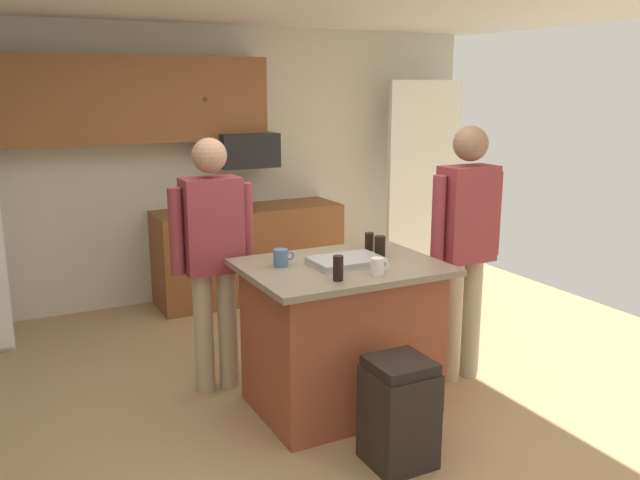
# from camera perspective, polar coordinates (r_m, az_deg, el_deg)

# --- Properties ---
(floor) EXTENTS (7.04, 7.04, 0.00)m
(floor) POSITION_cam_1_polar(r_m,az_deg,el_deg) (4.37, -1.43, -14.90)
(floor) COLOR tan
(floor) RESTS_ON ground
(back_wall) EXTENTS (6.40, 0.10, 2.60)m
(back_wall) POSITION_cam_1_polar(r_m,az_deg,el_deg) (6.54, -12.23, 6.20)
(back_wall) COLOR beige
(back_wall) RESTS_ON ground
(french_door_window_panel) EXTENTS (0.90, 0.06, 2.00)m
(french_door_window_panel) POSITION_cam_1_polar(r_m,az_deg,el_deg) (7.33, 8.83, 5.48)
(french_door_window_panel) COLOR white
(french_door_window_panel) RESTS_ON ground
(cabinet_run_upper) EXTENTS (2.40, 0.38, 0.75)m
(cabinet_run_upper) POSITION_cam_1_polar(r_m,az_deg,el_deg) (6.22, -15.65, 11.45)
(cabinet_run_upper) COLOR brown
(cabinet_run_lower) EXTENTS (1.80, 0.63, 0.90)m
(cabinet_run_lower) POSITION_cam_1_polar(r_m,az_deg,el_deg) (6.58, -6.09, -1.08)
(cabinet_run_lower) COLOR brown
(cabinet_run_lower) RESTS_ON ground
(microwave_over_range) EXTENTS (0.56, 0.40, 0.32)m
(microwave_over_range) POSITION_cam_1_polar(r_m,az_deg,el_deg) (6.43, -6.37, 7.64)
(microwave_over_range) COLOR black
(kitchen_island) EXTENTS (1.22, 0.93, 0.96)m
(kitchen_island) POSITION_cam_1_polar(r_m,az_deg,el_deg) (4.34, 1.82, -8.10)
(kitchen_island) COLOR #9E4C33
(kitchen_island) RESTS_ON ground
(person_guest_by_door) EXTENTS (0.57, 0.24, 1.79)m
(person_guest_by_door) POSITION_cam_1_polar(r_m,az_deg,el_deg) (4.68, 12.33, 0.34)
(person_guest_by_door) COLOR tan
(person_guest_by_door) RESTS_ON ground
(person_elder_center) EXTENTS (0.57, 0.23, 1.72)m
(person_elder_center) POSITION_cam_1_polar(r_m,az_deg,el_deg) (4.48, -9.12, -0.68)
(person_elder_center) COLOR tan
(person_elder_center) RESTS_ON ground
(glass_stout_tall) EXTENTS (0.06, 0.06, 0.15)m
(glass_stout_tall) POSITION_cam_1_polar(r_m,az_deg,el_deg) (3.82, 1.56, -2.41)
(glass_stout_tall) COLOR black
(glass_stout_tall) RESTS_ON kitchen_island
(mug_blue_stoneware) EXTENTS (0.12, 0.08, 0.10)m
(mug_blue_stoneware) POSITION_cam_1_polar(r_m,az_deg,el_deg) (3.95, 4.94, -2.26)
(mug_blue_stoneware) COLOR white
(mug_blue_stoneware) RESTS_ON kitchen_island
(glass_pilsner) EXTENTS (0.06, 0.06, 0.12)m
(glass_pilsner) POSITION_cam_1_polar(r_m,az_deg,el_deg) (4.52, 4.22, -0.14)
(glass_pilsner) COLOR black
(glass_pilsner) RESTS_ON kitchen_island
(mug_ceramic_white) EXTENTS (0.13, 0.09, 0.11)m
(mug_ceramic_white) POSITION_cam_1_polar(r_m,az_deg,el_deg) (4.13, -3.35, -1.52)
(mug_ceramic_white) COLOR #4C6B99
(mug_ceramic_white) RESTS_ON kitchen_island
(tumbler_amber) EXTENTS (0.07, 0.07, 0.14)m
(tumbler_amber) POSITION_cam_1_polar(r_m,az_deg,el_deg) (4.37, 5.12, -0.55)
(tumbler_amber) COLOR black
(tumbler_amber) RESTS_ON kitchen_island
(serving_tray) EXTENTS (0.44, 0.30, 0.04)m
(serving_tray) POSITION_cam_1_polar(r_m,az_deg,el_deg) (4.18, 2.29, -1.80)
(serving_tray) COLOR #B7B7BC
(serving_tray) RESTS_ON kitchen_island
(trash_bin) EXTENTS (0.34, 0.34, 0.61)m
(trash_bin) POSITION_cam_1_polar(r_m,az_deg,el_deg) (3.81, 6.72, -14.37)
(trash_bin) COLOR black
(trash_bin) RESTS_ON ground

